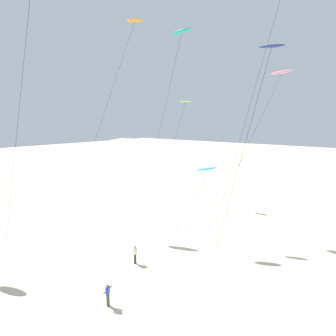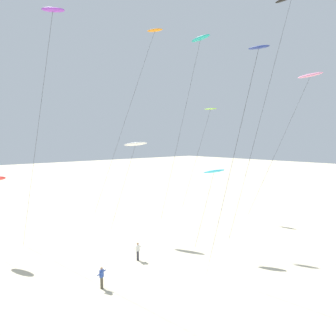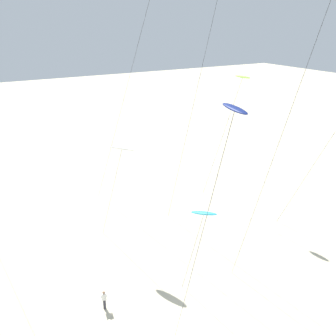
% 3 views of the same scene
% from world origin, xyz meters
% --- Properties ---
extents(ground_plane, '(260.00, 260.00, 0.00)m').
position_xyz_m(ground_plane, '(0.00, 0.00, 0.00)').
color(ground_plane, beige).
extents(kite_cyan, '(1.68, 3.08, 8.36)m').
position_xyz_m(kite_cyan, '(3.12, 2.20, 7.94)').
color(kite_cyan, '#33BFE0').
rests_on(kite_cyan, ground).
extents(kite_lime, '(1.76, 5.79, 15.71)m').
position_xyz_m(kite_lime, '(16.25, 14.21, 15.27)').
color(kite_lime, '#8CD833').
rests_on(kite_lime, ground).
extents(kite_navy, '(1.44, 4.77, 17.96)m').
position_xyz_m(kite_navy, '(-0.63, -4.91, 17.31)').
color(kite_navy, navy).
rests_on(kite_navy, ground).
extents(kite_white, '(2.05, 5.37, 10.99)m').
position_xyz_m(kite_white, '(0.84, 12.09, 10.51)').
color(kite_white, white).
rests_on(kite_white, ground).
extents(kite_flyer_middle, '(0.64, 0.62, 1.67)m').
position_xyz_m(kite_flyer_middle, '(-4.17, 5.02, 0.89)').
color(kite_flyer_middle, '#33333D').
rests_on(kite_flyer_middle, ground).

